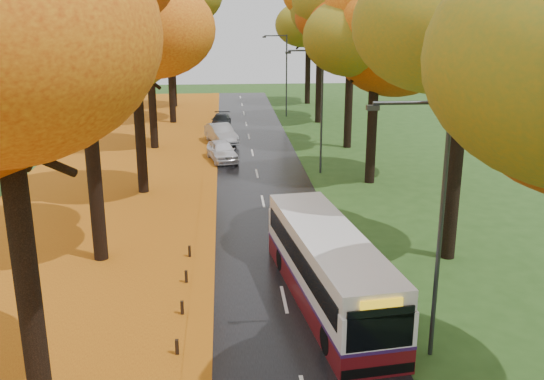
{
  "coord_description": "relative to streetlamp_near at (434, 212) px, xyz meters",
  "views": [
    {
      "loc": [
        -2.08,
        -8.26,
        10.37
      ],
      "look_at": [
        0.0,
        17.62,
        2.6
      ],
      "focal_mm": 40.0,
      "sensor_mm": 36.0,
      "label": 1
    }
  ],
  "objects": [
    {
      "name": "road",
      "position": [
        -3.95,
        17.0,
        -4.69
      ],
      "size": [
        6.5,
        90.0,
        0.04
      ],
      "primitive_type": "cube",
      "color": "black",
      "rests_on": "ground"
    },
    {
      "name": "centre_line",
      "position": [
        -3.95,
        17.0,
        -4.67
      ],
      "size": [
        0.12,
        90.0,
        0.01
      ],
      "primitive_type": "cube",
      "color": "silver",
      "rests_on": "road"
    },
    {
      "name": "bus",
      "position": [
        -2.37,
        3.75,
        -3.27
      ],
      "size": [
        3.6,
        10.36,
        2.67
      ],
      "rotation": [
        0.0,
        0.0,
        0.13
      ],
      "color": "#5A0E13",
      "rests_on": "road"
    },
    {
      "name": "leaf_drift",
      "position": [
        -7.0,
        17.0,
        -4.67
      ],
      "size": [
        0.9,
        90.0,
        0.01
      ],
      "primitive_type": "cube",
      "color": "orange",
      "rests_on": "road"
    },
    {
      "name": "streetlamp_mid",
      "position": [
        0.0,
        22.0,
        0.0
      ],
      "size": [
        2.45,
        0.18,
        8.0
      ],
      "color": "#333538",
      "rests_on": "ground"
    },
    {
      "name": "leaf_verge",
      "position": [
        -12.95,
        17.0,
        -4.7
      ],
      "size": [
        12.0,
        90.0,
        0.02
      ],
      "primitive_type": "cube",
      "color": "#8D3D0C",
      "rests_on": "ground"
    },
    {
      "name": "trees_left",
      "position": [
        -11.13,
        19.06,
        4.82
      ],
      "size": [
        9.2,
        74.0,
        13.88
      ],
      "color": "black",
      "rests_on": "ground"
    },
    {
      "name": "trees_right",
      "position": [
        3.24,
        18.91,
        4.98
      ],
      "size": [
        9.3,
        74.2,
        13.96
      ],
      "color": "black",
      "rests_on": "ground"
    },
    {
      "name": "streetlamp_near",
      "position": [
        0.0,
        0.0,
        0.0
      ],
      "size": [
        2.45,
        0.18,
        8.0
      ],
      "color": "#333538",
      "rests_on": "ground"
    },
    {
      "name": "car_silver",
      "position": [
        -6.28,
        31.67,
        -3.92
      ],
      "size": [
        2.87,
        4.86,
        1.51
      ],
      "primitive_type": "imported",
      "rotation": [
        0.0,
        0.0,
        0.3
      ],
      "color": "#95989C",
      "rests_on": "road"
    },
    {
      "name": "streetlamp_far",
      "position": [
        0.0,
        44.0,
        0.0
      ],
      "size": [
        2.45,
        0.18,
        8.0
      ],
      "color": "#333538",
      "rests_on": "ground"
    },
    {
      "name": "car_dark",
      "position": [
        -6.3,
        38.37,
        -4.07
      ],
      "size": [
        1.96,
        4.23,
        1.2
      ],
      "primitive_type": "imported",
      "rotation": [
        0.0,
        0.0,
        -0.07
      ],
      "color": "black",
      "rests_on": "road"
    },
    {
      "name": "car_white",
      "position": [
        -6.2,
        25.74,
        -3.96
      ],
      "size": [
        2.54,
        4.46,
        1.43
      ],
      "primitive_type": "imported",
      "rotation": [
        0.0,
        0.0,
        0.21
      ],
      "color": "white",
      "rests_on": "road"
    }
  ]
}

